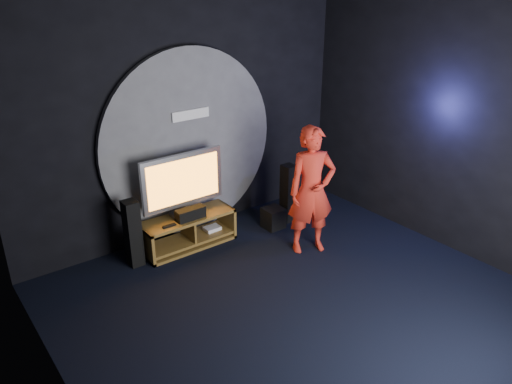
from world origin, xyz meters
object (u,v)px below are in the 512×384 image
Objects in this scene: tower_speaker_left at (133,233)px; player at (312,191)px; media_console at (189,233)px; tower_speaker_right at (288,193)px; subwoofer at (273,218)px; tv at (183,182)px.

tower_speaker_left is 2.34m from player.
media_console is 1.45× the size of tower_speaker_right.
player is (-0.00, -0.77, 0.71)m from subwoofer.
tower_speaker_left is 0.52× the size of player.
media_console is 4.21× the size of subwoofer.
subwoofer is at bearing -15.23° from tv.
tower_speaker_right is 0.44m from subwoofer.
subwoofer is (2.04, -0.28, -0.29)m from tower_speaker_left.
player is at bearing -90.02° from subwoofer.
tv reaches higher than subwoofer.
subwoofer is at bearing -12.43° from media_console.
tower_speaker_right is 0.98m from player.
tower_speaker_right is 2.89× the size of subwoofer.
player is (2.04, -1.05, 0.42)m from tower_speaker_left.
tv is 1.52m from subwoofer.
media_console is at bearing -0.33° from tower_speaker_left.
tower_speaker_right is (1.58, -0.29, -0.48)m from tv.
media_console is 0.83m from tower_speaker_left.
media_console is 1.29m from subwoofer.
tower_speaker_right is at bearing -5.54° from tower_speaker_left.
player is (1.25, -1.05, 0.66)m from media_console.
tv reaches higher than media_console.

